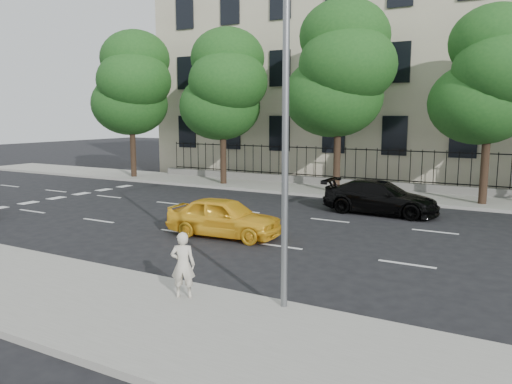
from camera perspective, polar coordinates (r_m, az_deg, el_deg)
ground at (r=13.90m, az=-1.99°, el=-8.54°), size 120.00×120.00×0.00m
near_sidewalk at (r=10.85m, az=-13.27°, el=-13.44°), size 60.00×4.00×0.15m
far_sidewalk at (r=26.58m, az=13.78°, el=-0.27°), size 60.00×4.00×0.15m
lane_markings at (r=17.99m, az=5.87°, el=-4.54°), size 49.60×4.62×0.01m
crosswalk at (r=26.59m, az=-23.20°, el=-0.88°), size 0.50×12.10×0.01m
masonry_building at (r=35.32m, az=18.37°, el=16.29°), size 34.60×12.11×18.50m
iron_fence at (r=28.13m, az=14.75°, el=1.36°), size 30.00×0.50×2.20m
street_light at (r=10.58m, az=4.74°, el=14.24°), size 0.25×3.32×8.05m
tree_a at (r=33.71m, az=-13.90°, el=11.91°), size 5.71×5.31×9.39m
tree_b at (r=29.40m, az=-3.61°, el=12.08°), size 5.53×5.12×8.97m
tree_c at (r=26.35m, az=9.68°, el=13.61°), size 5.89×5.50×9.80m
tree_d at (r=24.84m, az=25.39°, el=11.87°), size 5.34×4.94×8.84m
yellow_taxi at (r=17.13m, az=-3.67°, el=-2.87°), size 4.12×1.92×1.37m
black_sedan at (r=21.70m, az=14.02°, el=-0.60°), size 4.88×2.11×1.40m
woman_near at (r=11.16m, az=-8.35°, el=-8.23°), size 0.64×0.56×1.48m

